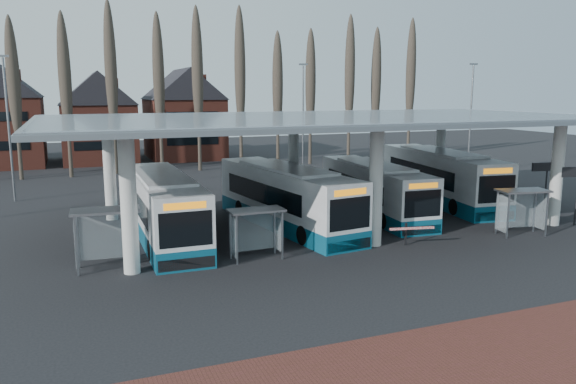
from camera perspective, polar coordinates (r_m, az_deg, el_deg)
name	(u,v)px	position (r m, az deg, el deg)	size (l,w,h in m)	color
ground	(401,259)	(27.07, 11.42, -6.65)	(140.00, 140.00, 0.00)	black
station_canopy	(329,127)	(32.97, 4.19, 6.60)	(32.00, 16.00, 6.34)	silver
poplar_row	(219,80)	(56.49, -7.01, 11.22)	(45.10, 1.10, 14.50)	#473D33
townhouse_row	(50,108)	(65.70, -23.02, 7.87)	(36.80, 10.30, 12.25)	brown
lamp_post_a	(9,126)	(43.89, -26.52, 6.01)	(0.80, 0.16, 10.17)	slate
lamp_post_b	(303,118)	(51.84, 1.54, 7.57)	(0.80, 0.16, 10.17)	slate
lamp_post_c	(471,118)	(53.98, 18.06, 7.18)	(0.80, 0.16, 10.17)	slate
bus_0	(163,208)	(30.63, -12.57, -1.58)	(2.71, 12.41, 3.44)	white
bus_1	(285,198)	(32.50, -0.26, -0.60)	(4.42, 12.88, 3.51)	white
bus_2	(374,190)	(36.08, 8.70, 0.19)	(3.35, 11.88, 3.26)	white
bus_3	(440,178)	(41.05, 15.16, 1.43)	(4.39, 13.38, 3.65)	white
shelter_0	(106,225)	(25.90, -17.97, -3.22)	(3.00, 1.64, 2.71)	gray
shelter_1	(255,222)	(26.21, -3.34, -3.09)	(2.58, 1.31, 2.38)	gray
shelter_2	(521,202)	(33.01, 22.58, -0.92)	(2.90, 1.81, 2.51)	gray
info_sign_1	(547,171)	(39.61, 24.84, 2.00)	(2.18, 0.48, 3.25)	black
barrier	(410,230)	(28.86, 12.34, -3.76)	(2.30, 0.86, 1.16)	black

